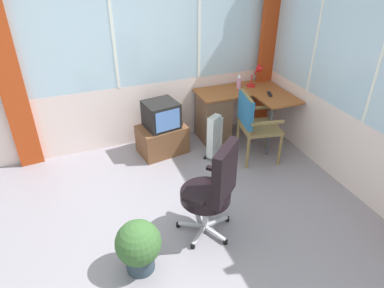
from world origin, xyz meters
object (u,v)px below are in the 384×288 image
(desk, at_px, (218,114))
(spray_bottle, at_px, (239,81))
(tv_on_stand, at_px, (162,131))
(desk_lamp, at_px, (259,73))
(wooden_armchair, at_px, (252,119))
(office_chair, at_px, (214,187))
(space_heater, at_px, (215,136))
(tv_remote, at_px, (270,94))
(potted_plant, at_px, (139,245))

(desk, bearing_deg, spray_bottle, 11.27)
(spray_bottle, height_order, tv_on_stand, spray_bottle)
(desk_lamp, height_order, wooden_armchair, desk_lamp)
(desk_lamp, relative_size, office_chair, 0.32)
(desk_lamp, height_order, space_heater, desk_lamp)
(desk_lamp, xyz_separation_m, spray_bottle, (-0.28, 0.05, -0.11))
(tv_remote, height_order, spray_bottle, spray_bottle)
(wooden_armchair, distance_m, potted_plant, 2.25)
(tv_remote, height_order, wooden_armchair, wooden_armchair)
(space_heater, xyz_separation_m, potted_plant, (-1.40, -1.49, -0.03))
(desk, relative_size, potted_plant, 2.36)
(office_chair, bearing_deg, tv_remote, 44.35)
(desk_lamp, relative_size, tv_on_stand, 0.44)
(desk_lamp, bearing_deg, desk, -178.11)
(desk_lamp, distance_m, tv_remote, 0.39)
(office_chair, relative_size, space_heater, 1.68)
(spray_bottle, bearing_deg, space_heater, -138.50)
(wooden_armchair, distance_m, office_chair, 1.51)
(office_chair, bearing_deg, potted_plant, -167.31)
(tv_remote, bearing_deg, wooden_armchair, -123.22)
(tv_remote, relative_size, office_chair, 0.14)
(desk_lamp, height_order, potted_plant, desk_lamp)
(tv_remote, relative_size, space_heater, 0.24)
(desk_lamp, height_order, spray_bottle, desk_lamp)
(desk, bearing_deg, desk_lamp, 1.89)
(spray_bottle, bearing_deg, potted_plant, -134.71)
(tv_remote, relative_size, potted_plant, 0.28)
(wooden_armchair, bearing_deg, space_heater, 154.56)
(space_heater, bearing_deg, spray_bottle, 41.50)
(office_chair, relative_size, tv_on_stand, 1.39)
(wooden_armchair, height_order, potted_plant, wooden_armchair)
(potted_plant, bearing_deg, tv_on_stand, 67.60)
(office_chair, relative_size, potted_plant, 2.01)
(tv_remote, xyz_separation_m, wooden_armchair, (-0.47, -0.35, -0.14))
(wooden_armchair, distance_m, space_heater, 0.55)
(desk_lamp, distance_m, wooden_armchair, 0.89)
(desk, relative_size, space_heater, 1.97)
(desk_lamp, distance_m, tv_on_stand, 1.63)
(potted_plant, bearing_deg, spray_bottle, 45.29)
(potted_plant, bearing_deg, desk_lamp, 40.85)
(desk, xyz_separation_m, wooden_armchair, (0.16, -0.66, 0.20))
(wooden_armchair, relative_size, office_chair, 0.89)
(tv_on_stand, relative_size, space_heater, 1.20)
(spray_bottle, bearing_deg, tv_remote, -52.41)
(desk_lamp, bearing_deg, tv_on_stand, -176.13)
(wooden_armchair, bearing_deg, desk, 103.95)
(wooden_armchair, bearing_deg, office_chair, -132.79)
(desk, height_order, desk_lamp, desk_lamp)
(tv_remote, xyz_separation_m, tv_on_stand, (-1.52, 0.23, -0.41))
(desk_lamp, distance_m, space_heater, 1.18)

